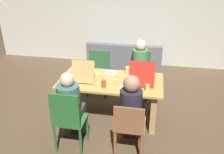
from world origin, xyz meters
TOP-DOWN VIEW (x-y plane):
  - ground_plane at (0.00, 0.00)m, footprint 20.00×20.00m
  - back_wall at (0.00, 2.76)m, footprint 7.68×0.12m
  - dining_table at (0.00, 0.00)m, footprint 1.74×0.89m
  - chair_0 at (0.42, -0.86)m, footprint 0.43×0.43m
  - person_0 at (0.42, -0.72)m, footprint 0.30×0.50m
  - chair_1 at (-0.44, -0.93)m, footprint 0.44×0.40m
  - person_1 at (-0.44, -0.78)m, footprint 0.32×0.51m
  - chair_2 at (0.42, 0.91)m, footprint 0.40×0.39m
  - person_2 at (0.42, 0.76)m, footprint 0.30×0.51m
  - chair_3 at (-0.44, 0.90)m, footprint 0.46×0.41m
  - pizza_box_0 at (-0.42, -0.00)m, footprint 0.38×0.47m
  - pizza_box_1 at (0.52, 0.08)m, footprint 0.40×0.53m
  - plate_0 at (0.31, -0.26)m, footprint 0.23×0.23m
  - plate_1 at (-0.06, 0.28)m, footprint 0.22×0.22m
  - drinking_glass_0 at (0.62, -0.28)m, footprint 0.07×0.07m
  - drinking_glass_1 at (-0.06, -0.28)m, footprint 0.08×0.08m
  - drinking_glass_2 at (0.24, 0.30)m, footprint 0.07×0.07m
  - drinking_glass_3 at (0.12, -0.17)m, footprint 0.06×0.06m
  - couch at (-0.04, 2.09)m, footprint 1.83×0.77m

SIDE VIEW (x-z plane):
  - ground_plane at x=0.00m, z-range 0.00..0.00m
  - couch at x=-0.04m, z-range -0.12..0.68m
  - chair_0 at x=0.42m, z-range 0.05..0.92m
  - chair_3 at x=-0.44m, z-range 0.04..0.96m
  - chair_2 at x=0.42m, z-range 0.04..1.00m
  - chair_1 at x=-0.44m, z-range 0.06..1.05m
  - dining_table at x=0.00m, z-range 0.25..1.00m
  - person_1 at x=-0.44m, z-range 0.11..1.33m
  - person_0 at x=0.42m, z-range 0.11..1.34m
  - person_2 at x=0.42m, z-range 0.11..1.35m
  - plate_1 at x=-0.06m, z-range 0.75..0.77m
  - plate_0 at x=0.31m, z-range 0.75..0.77m
  - drinking_glass_3 at x=0.12m, z-range 0.75..0.85m
  - pizza_box_0 at x=-0.42m, z-range 0.61..1.00m
  - pizza_box_1 at x=0.52m, z-range 0.60..1.01m
  - drinking_glass_0 at x=0.62m, z-range 0.75..0.86m
  - drinking_glass_1 at x=-0.06m, z-range 0.75..0.88m
  - drinking_glass_2 at x=0.24m, z-range 0.75..0.89m
  - back_wall at x=0.00m, z-range 0.00..2.99m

